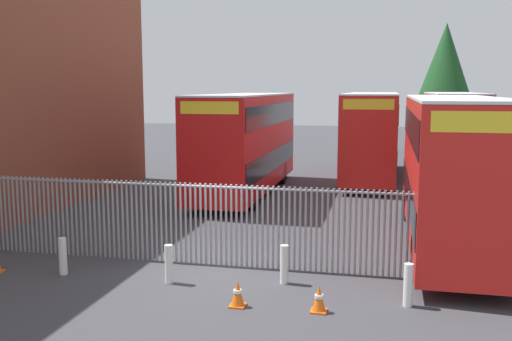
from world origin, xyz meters
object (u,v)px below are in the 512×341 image
Objects in this scene: double_decker_bus_near_gate at (453,165)px; bollard_near_left at (63,256)px; traffic_cone_near_kerb at (319,299)px; traffic_cone_mid_forecourt at (238,294)px; double_decker_bus_behind_fence_left at (246,139)px; bollard_center_front at (169,264)px; double_decker_bus_behind_fence_right at (371,132)px; double_decker_bus_far_back at (452,130)px; bollard_near_right at (284,264)px; bollard_far_right at (408,285)px.

bollard_near_left is at bearing -152.17° from double_decker_bus_near_gate.
traffic_cone_mid_forecourt is at bearing -177.31° from traffic_cone_near_kerb.
double_decker_bus_behind_fence_left is at bearing 102.96° from traffic_cone_mid_forecourt.
bollard_center_front is at bearing -143.18° from double_decker_bus_near_gate.
double_decker_bus_near_gate is at bearing -77.52° from double_decker_bus_behind_fence_right.
double_decker_bus_far_back is 22.08m from traffic_cone_near_kerb.
double_decker_bus_near_gate and double_decker_bus_behind_fence_right have the same top height.
double_decker_bus_behind_fence_right is 17.22m from bollard_near_right.
bollard_near_right is (-4.26, -4.63, -1.95)m from double_decker_bus_near_gate.
double_decker_bus_behind_fence_right is 11.38× the size of bollard_near_left.
traffic_cone_near_kerb is (1.75, 0.08, 0.00)m from traffic_cone_mid_forecourt.
double_decker_bus_behind_fence_left is (-8.02, 6.89, 0.00)m from double_decker_bus_near_gate.
double_decker_bus_behind_fence_left is 1.00× the size of double_decker_bus_far_back.
double_decker_bus_behind_fence_left is at bearing 108.08° from bollard_near_right.
traffic_cone_near_kerb is at bearing 2.69° from traffic_cone_mid_forecourt.
bollard_center_front is at bearing 164.75° from traffic_cone_near_kerb.
bollard_near_right is (3.76, -11.53, -1.95)m from double_decker_bus_behind_fence_left.
bollard_far_right is 1.61× the size of traffic_cone_mid_forecourt.
double_decker_bus_near_gate is 8.94m from bollard_center_front.
double_decker_bus_behind_fence_left is at bearing -138.92° from double_decker_bus_far_back.
traffic_cone_mid_forecourt is 1.75m from traffic_cone_near_kerb.
bollard_near_right is at bearing 122.48° from traffic_cone_near_kerb.
double_decker_bus_far_back is (1.52, 15.21, 0.00)m from double_decker_bus_near_gate.
bollard_far_right is 3.69m from traffic_cone_mid_forecourt.
double_decker_bus_near_gate and double_decker_bus_far_back have the same top height.
double_decker_bus_behind_fence_right is at bearing 102.48° from double_decker_bus_near_gate.
double_decker_bus_far_back is 11.38× the size of bollard_near_left.
traffic_cone_mid_forecourt is (-4.98, -6.33, -2.13)m from double_decker_bus_near_gate.
double_decker_bus_far_back is at bearing 82.00° from bollard_far_right.
double_decker_bus_far_back is 11.38× the size of bollard_near_right.
bollard_near_right is at bearing 12.29° from bollard_center_front.
bollard_center_front is 5.60m from bollard_far_right.
bollard_near_left and bollard_far_right have the same top height.
traffic_cone_near_kerb is (-4.75, -21.46, -2.13)m from double_decker_bus_far_back.
bollard_far_right is (5.59, -0.27, 0.00)m from bollard_center_front.
traffic_cone_mid_forecourt is at bearing -106.78° from double_decker_bus_far_back.
bollard_near_right is at bearing -132.58° from double_decker_bus_near_gate.
double_decker_bus_near_gate reaches higher than traffic_cone_near_kerb.
double_decker_bus_behind_fence_right is 11.38× the size of bollard_near_right.
bollard_near_left is at bearing 179.34° from bollard_center_front.
double_decker_bus_near_gate is 1.00× the size of double_decker_bus_far_back.
double_decker_bus_behind_fence_right is 18.32× the size of traffic_cone_mid_forecourt.
double_decker_bus_far_back is 21.00m from bollard_far_right.
double_decker_bus_far_back reaches higher than bollard_far_right.
bollard_near_left and bollard_center_front have the same top height.
double_decker_bus_far_back is 18.32× the size of traffic_cone_mid_forecourt.
bollard_far_right is (8.45, -0.30, 0.00)m from bollard_near_left.
double_decker_bus_near_gate is 15.28m from double_decker_bus_far_back.
double_decker_bus_behind_fence_left is 18.32× the size of traffic_cone_mid_forecourt.
double_decker_bus_near_gate is 18.32× the size of traffic_cone_mid_forecourt.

